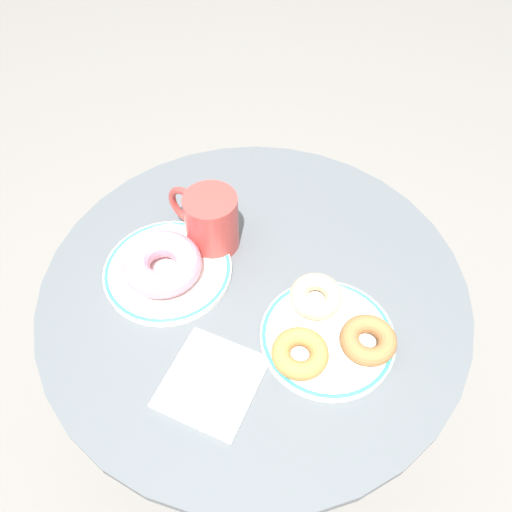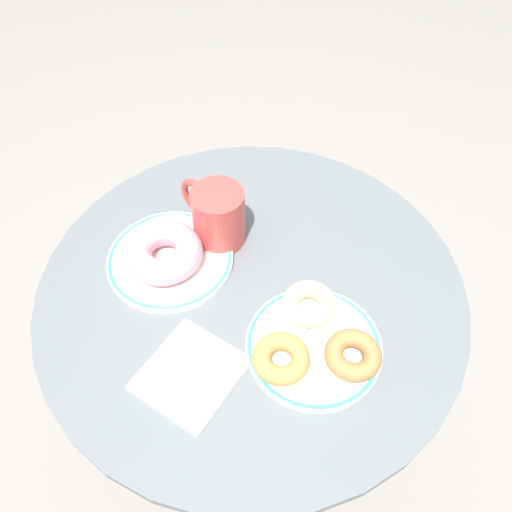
% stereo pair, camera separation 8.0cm
% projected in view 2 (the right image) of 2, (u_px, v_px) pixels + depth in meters
% --- Properties ---
extents(ground_plane, '(7.00, 7.00, 0.02)m').
position_uv_depth(ground_plane, '(253.00, 443.00, 1.42)').
color(ground_plane, gray).
extents(cafe_table, '(0.69, 0.69, 0.76)m').
position_uv_depth(cafe_table, '(252.00, 353.00, 1.00)').
color(cafe_table, '#565B60').
rests_on(cafe_table, ground).
extents(plate_left, '(0.21, 0.21, 0.01)m').
position_uv_depth(plate_left, '(170.00, 259.00, 0.84)').
color(plate_left, white).
rests_on(plate_left, cafe_table).
extents(plate_right, '(0.20, 0.20, 0.01)m').
position_uv_depth(plate_right, '(314.00, 346.00, 0.73)').
color(plate_right, white).
rests_on(plate_right, cafe_table).
extents(donut_pink_frosted, '(0.18, 0.18, 0.04)m').
position_uv_depth(donut_pink_frosted, '(164.00, 252.00, 0.81)').
color(donut_pink_frosted, pink).
rests_on(donut_pink_frosted, plate_left).
extents(donut_cinnamon, '(0.10, 0.10, 0.03)m').
position_uv_depth(donut_cinnamon, '(353.00, 355.00, 0.70)').
color(donut_cinnamon, '#A36B3D').
rests_on(donut_cinnamon, plate_right).
extents(donut_glazed, '(0.11, 0.11, 0.03)m').
position_uv_depth(donut_glazed, '(308.00, 306.00, 0.76)').
color(donut_glazed, '#E0B789').
rests_on(donut_glazed, plate_right).
extents(donut_old_fashioned, '(0.09, 0.09, 0.03)m').
position_uv_depth(donut_old_fashioned, '(281.00, 358.00, 0.70)').
color(donut_old_fashioned, '#BC7F42').
rests_on(donut_old_fashioned, plate_right).
extents(paper_napkin, '(0.13, 0.14, 0.01)m').
position_uv_depth(paper_napkin, '(190.00, 374.00, 0.71)').
color(paper_napkin, white).
rests_on(paper_napkin, cafe_table).
extents(coffee_mug, '(0.13, 0.09, 0.10)m').
position_uv_depth(coffee_mug, '(217.00, 216.00, 0.83)').
color(coffee_mug, '#B73D38').
rests_on(coffee_mug, cafe_table).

